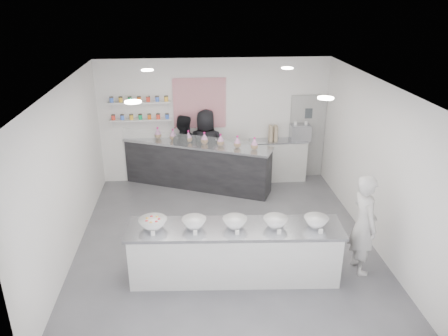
# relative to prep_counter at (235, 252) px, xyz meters

# --- Properties ---
(floor) EXTENTS (6.00, 6.00, 0.00)m
(floor) POSITION_rel_prep_counter_xyz_m (-0.06, 1.13, -0.47)
(floor) COLOR #515156
(floor) RESTS_ON ground
(ceiling) EXTENTS (6.00, 6.00, 0.00)m
(ceiling) POSITION_rel_prep_counter_xyz_m (-0.06, 1.13, 2.53)
(ceiling) COLOR white
(ceiling) RESTS_ON floor
(back_wall) EXTENTS (5.50, 0.00, 5.50)m
(back_wall) POSITION_rel_prep_counter_xyz_m (-0.06, 4.13, 1.03)
(back_wall) COLOR white
(back_wall) RESTS_ON floor
(left_wall) EXTENTS (0.00, 6.00, 6.00)m
(left_wall) POSITION_rel_prep_counter_xyz_m (-2.81, 1.13, 1.03)
(left_wall) COLOR white
(left_wall) RESTS_ON floor
(right_wall) EXTENTS (0.00, 6.00, 6.00)m
(right_wall) POSITION_rel_prep_counter_xyz_m (2.69, 1.13, 1.03)
(right_wall) COLOR white
(right_wall) RESTS_ON floor
(back_door) EXTENTS (0.88, 0.04, 2.10)m
(back_door) POSITION_rel_prep_counter_xyz_m (2.24, 4.10, 0.58)
(back_door) COLOR #9A9A98
(back_door) RESTS_ON floor
(pattern_panel) EXTENTS (1.25, 0.03, 1.20)m
(pattern_panel) POSITION_rel_prep_counter_xyz_m (-0.41, 4.10, 1.48)
(pattern_panel) COLOR #AE1E3A
(pattern_panel) RESTS_ON back_wall
(jar_shelf_lower) EXTENTS (1.45, 0.22, 0.04)m
(jar_shelf_lower) POSITION_rel_prep_counter_xyz_m (-1.81, 4.03, 1.13)
(jar_shelf_lower) COLOR silver
(jar_shelf_lower) RESTS_ON back_wall
(jar_shelf_upper) EXTENTS (1.45, 0.22, 0.04)m
(jar_shelf_upper) POSITION_rel_prep_counter_xyz_m (-1.81, 4.03, 1.55)
(jar_shelf_upper) COLOR silver
(jar_shelf_upper) RESTS_ON back_wall
(preserve_jars) EXTENTS (1.45, 0.10, 0.56)m
(preserve_jars) POSITION_rel_prep_counter_xyz_m (-1.81, 4.01, 1.41)
(preserve_jars) COLOR #F23E2A
(preserve_jars) RESTS_ON jar_shelf_lower
(downlight_0) EXTENTS (0.24, 0.24, 0.02)m
(downlight_0) POSITION_rel_prep_counter_xyz_m (-1.46, 0.13, 2.51)
(downlight_0) COLOR white
(downlight_0) RESTS_ON ceiling
(downlight_1) EXTENTS (0.24, 0.24, 0.02)m
(downlight_1) POSITION_rel_prep_counter_xyz_m (1.34, 0.13, 2.51)
(downlight_1) COLOR white
(downlight_1) RESTS_ON ceiling
(downlight_2) EXTENTS (0.24, 0.24, 0.02)m
(downlight_2) POSITION_rel_prep_counter_xyz_m (-1.46, 2.73, 2.51)
(downlight_2) COLOR white
(downlight_2) RESTS_ON ceiling
(downlight_3) EXTENTS (0.24, 0.24, 0.02)m
(downlight_3) POSITION_rel_prep_counter_xyz_m (1.34, 2.73, 2.51)
(downlight_3) COLOR white
(downlight_3) RESTS_ON ceiling
(prep_counter) EXTENTS (3.50, 1.00, 0.94)m
(prep_counter) POSITION_rel_prep_counter_xyz_m (0.00, 0.00, 0.00)
(prep_counter) COLOR silver
(prep_counter) RESTS_ON floor
(back_bar) EXTENTS (3.54, 2.03, 1.11)m
(back_bar) POSITION_rel_prep_counter_xyz_m (-0.51, 3.66, 0.08)
(back_bar) COLOR black
(back_bar) RESTS_ON floor
(sneeze_guard) EXTENTS (3.24, 1.42, 0.30)m
(sneeze_guard) POSITION_rel_prep_counter_xyz_m (-0.64, 3.37, 0.79)
(sneeze_guard) COLOR white
(sneeze_guard) RESTS_ON back_bar
(espresso_ledge) EXTENTS (1.40, 0.44, 1.04)m
(espresso_ledge) POSITION_rel_prep_counter_xyz_m (1.49, 3.91, 0.05)
(espresso_ledge) COLOR silver
(espresso_ledge) RESTS_ON floor
(espresso_machine) EXTENTS (0.49, 0.34, 0.37)m
(espresso_machine) POSITION_rel_prep_counter_xyz_m (2.01, 3.91, 0.75)
(espresso_machine) COLOR #93969E
(espresso_machine) RESTS_ON espresso_ledge
(cup_stacks) EXTENTS (0.24, 0.24, 0.37)m
(cup_stacks) POSITION_rel_prep_counter_xyz_m (1.35, 3.91, 0.75)
(cup_stacks) COLOR tan
(cup_stacks) RESTS_ON espresso_ledge
(prep_bowls) EXTENTS (3.02, 0.68, 0.16)m
(prep_bowls) POSITION_rel_prep_counter_xyz_m (0.00, 0.00, 0.55)
(prep_bowls) COLOR white
(prep_bowls) RESTS_ON prep_counter
(label_cards) EXTENTS (2.66, 0.04, 0.07)m
(label_cards) POSITION_rel_prep_counter_xyz_m (0.03, -0.52, 0.51)
(label_cards) COLOR white
(label_cards) RESTS_ON prep_counter
(cookie_bags) EXTENTS (2.79, 1.34, 0.29)m
(cookie_bags) POSITION_rel_prep_counter_xyz_m (-0.51, 3.66, 0.78)
(cookie_bags) COLOR #DC80C6
(cookie_bags) RESTS_ON back_bar
(woman_prep) EXTENTS (0.47, 0.67, 1.75)m
(woman_prep) POSITION_rel_prep_counter_xyz_m (2.14, 0.03, 0.40)
(woman_prep) COLOR beige
(woman_prep) RESTS_ON floor
(staff_left) EXTENTS (0.94, 0.79, 1.72)m
(staff_left) POSITION_rel_prep_counter_xyz_m (-0.84, 3.91, 0.39)
(staff_left) COLOR black
(staff_left) RESTS_ON floor
(staff_right) EXTENTS (0.96, 0.68, 1.84)m
(staff_right) POSITION_rel_prep_counter_xyz_m (-0.28, 3.91, 0.45)
(staff_right) COLOR black
(staff_right) RESTS_ON floor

